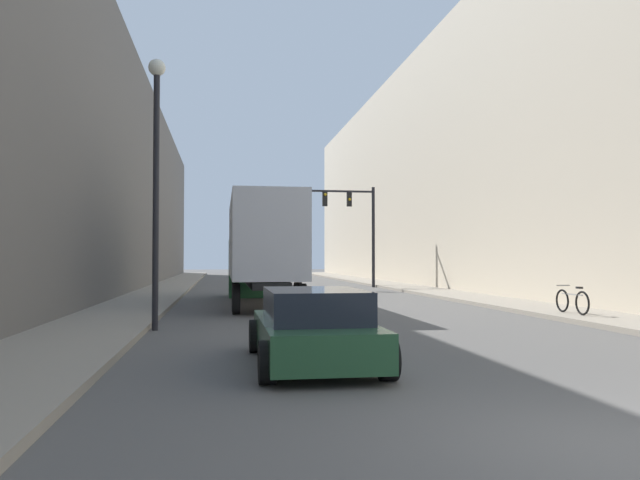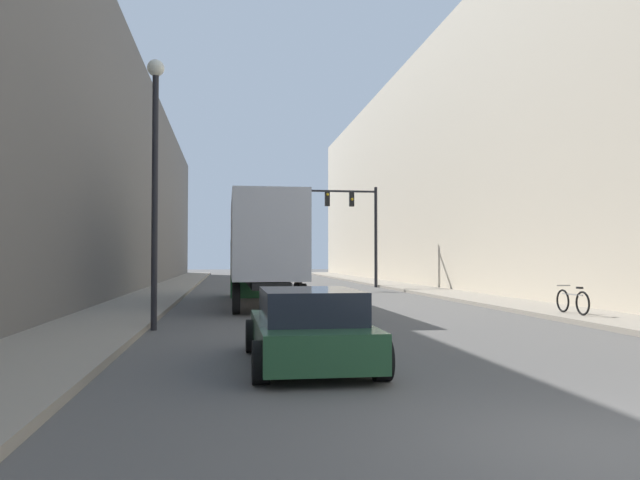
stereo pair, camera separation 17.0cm
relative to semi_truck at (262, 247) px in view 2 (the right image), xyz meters
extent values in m
plane|color=#565451|center=(2.37, -19.86, -2.29)|extent=(200.00, 200.00, 0.00)
cube|color=gray|center=(9.48, 10.14, -2.22)|extent=(2.69, 80.00, 0.15)
cube|color=gray|center=(-4.73, 10.14, -2.22)|extent=(2.69, 80.00, 0.15)
cube|color=beige|center=(13.82, 10.14, 5.45)|extent=(6.00, 80.00, 15.48)
cube|color=#66605B|center=(-9.08, 10.14, 4.12)|extent=(6.00, 80.00, 12.82)
cube|color=silver|center=(0.00, -1.07, 0.31)|extent=(2.48, 9.44, 3.00)
cube|color=black|center=(0.00, -1.07, -1.34)|extent=(1.24, 9.44, 0.24)
cube|color=#1E512D|center=(0.00, 4.87, -0.93)|extent=(2.48, 2.43, 2.72)
cylinder|color=black|center=(-1.09, -4.59, -1.79)|extent=(0.25, 1.00, 1.00)
cylinder|color=black|center=(1.09, -4.59, -1.79)|extent=(0.25, 1.00, 1.00)
cylinder|color=black|center=(-1.09, -3.39, -1.79)|extent=(0.25, 1.00, 1.00)
cylinder|color=black|center=(1.09, -3.39, -1.79)|extent=(0.25, 1.00, 1.00)
cylinder|color=black|center=(-1.09, 4.87, -1.79)|extent=(0.25, 1.00, 1.00)
cylinder|color=black|center=(1.09, 4.87, -1.79)|extent=(0.25, 1.00, 1.00)
cube|color=#234C2D|center=(0.01, -14.48, -1.82)|extent=(1.81, 4.44, 0.59)
cube|color=#1E232D|center=(0.01, -14.70, -1.25)|extent=(1.59, 2.44, 0.54)
cylinder|color=black|center=(-0.89, -12.96, -1.97)|extent=(0.25, 0.64, 0.64)
cylinder|color=black|center=(0.92, -12.96, -1.97)|extent=(0.25, 0.64, 0.64)
cylinder|color=black|center=(-0.89, -16.09, -1.97)|extent=(0.25, 0.64, 0.64)
cylinder|color=black|center=(0.92, -16.09, -1.97)|extent=(0.25, 0.64, 0.64)
cylinder|color=black|center=(7.98, 13.51, 0.91)|extent=(0.20, 0.20, 6.40)
cube|color=black|center=(4.84, 13.51, 3.81)|extent=(6.29, 0.12, 0.12)
cube|color=black|center=(6.41, 13.51, 3.30)|extent=(0.30, 0.24, 0.90)
sphere|color=gold|center=(6.41, 13.37, 3.30)|extent=(0.18, 0.18, 0.18)
cube|color=black|center=(4.84, 13.51, 3.30)|extent=(0.30, 0.24, 0.90)
sphere|color=gold|center=(4.84, 13.37, 3.58)|extent=(0.18, 0.18, 0.18)
cube|color=black|center=(3.27, 13.51, 3.30)|extent=(0.30, 0.24, 0.90)
sphere|color=red|center=(3.27, 13.37, 3.58)|extent=(0.18, 0.18, 0.18)
cylinder|color=black|center=(-3.24, -8.83, 1.02)|extent=(0.16, 0.16, 6.62)
sphere|color=silver|center=(-3.24, -8.83, 4.48)|extent=(0.44, 0.44, 0.44)
torus|color=black|center=(9.02, -8.15, -1.78)|extent=(0.06, 0.72, 0.72)
torus|color=black|center=(9.02, -7.04, -1.78)|extent=(0.06, 0.72, 0.72)
cube|color=gray|center=(9.02, -7.60, -1.55)|extent=(0.04, 1.11, 0.04)
cube|color=black|center=(9.02, -8.00, -1.33)|extent=(0.12, 0.20, 0.06)
cube|color=gray|center=(9.02, -7.09, -1.30)|extent=(0.44, 0.04, 0.04)
camera|label=1|loc=(-1.54, -25.24, -0.45)|focal=35.00mm
camera|label=2|loc=(-1.38, -25.26, -0.45)|focal=35.00mm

